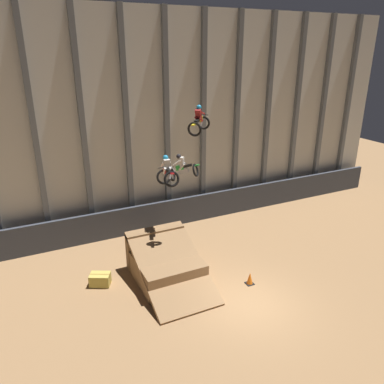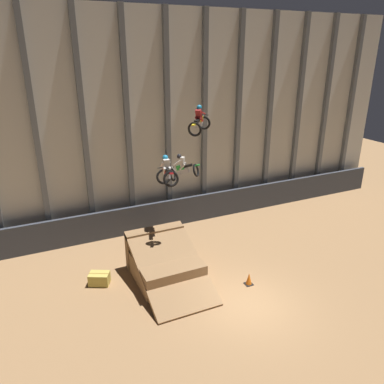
{
  "view_description": "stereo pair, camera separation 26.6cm",
  "coord_description": "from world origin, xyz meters",
  "px_view_note": "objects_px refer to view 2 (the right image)",
  "views": [
    {
      "loc": [
        -7.92,
        -10.71,
        10.13
      ],
      "look_at": [
        -0.21,
        5.32,
        3.31
      ],
      "focal_mm": 35.0,
      "sensor_mm": 36.0,
      "label": 1
    },
    {
      "loc": [
        -7.67,
        -10.82,
        10.13
      ],
      "look_at": [
        -0.21,
        5.32,
        3.31
      ],
      "focal_mm": 35.0,
      "sensor_mm": 36.0,
      "label": 2
    }
  ],
  "objects_px": {
    "dirt_ramp": "(164,263)",
    "rider_bike_center_air": "(183,169)",
    "rider_bike_left_air": "(167,173)",
    "rider_bike_right_air": "(199,122)",
    "traffic_cone_near_ramp": "(249,279)",
    "hay_bale_trackside": "(99,279)"
  },
  "relations": [
    {
      "from": "dirt_ramp",
      "to": "rider_bike_center_air",
      "type": "xyz_separation_m",
      "value": [
        2.55,
        3.53,
        3.31
      ]
    },
    {
      "from": "rider_bike_left_air",
      "to": "rider_bike_right_air",
      "type": "distance_m",
      "value": 3.53
    },
    {
      "from": "rider_bike_left_air",
      "to": "rider_bike_center_air",
      "type": "relative_size",
      "value": 1.02
    },
    {
      "from": "rider_bike_left_air",
      "to": "traffic_cone_near_ramp",
      "type": "bearing_deg",
      "value": -45.72
    },
    {
      "from": "dirt_ramp",
      "to": "rider_bike_left_air",
      "type": "distance_m",
      "value": 4.24
    },
    {
      "from": "dirt_ramp",
      "to": "hay_bale_trackside",
      "type": "relative_size",
      "value": 4.34
    },
    {
      "from": "rider_bike_center_air",
      "to": "hay_bale_trackside",
      "type": "relative_size",
      "value": 1.6
    },
    {
      "from": "rider_bike_right_air",
      "to": "hay_bale_trackside",
      "type": "height_order",
      "value": "rider_bike_right_air"
    },
    {
      "from": "dirt_ramp",
      "to": "rider_bike_center_air",
      "type": "height_order",
      "value": "rider_bike_center_air"
    },
    {
      "from": "rider_bike_right_air",
      "to": "dirt_ramp",
      "type": "bearing_deg",
      "value": -93.26
    },
    {
      "from": "dirt_ramp",
      "to": "rider_bike_left_air",
      "type": "relative_size",
      "value": 2.65
    },
    {
      "from": "rider_bike_center_air",
      "to": "dirt_ramp",
      "type": "bearing_deg",
      "value": -174.01
    },
    {
      "from": "rider_bike_left_air",
      "to": "dirt_ramp",
      "type": "bearing_deg",
      "value": -114.85
    },
    {
      "from": "rider_bike_left_air",
      "to": "hay_bale_trackside",
      "type": "xyz_separation_m",
      "value": [
        -3.6,
        -0.44,
        -4.47
      ]
    },
    {
      "from": "rider_bike_left_air",
      "to": "traffic_cone_near_ramp",
      "type": "height_order",
      "value": "rider_bike_left_air"
    },
    {
      "from": "rider_bike_left_air",
      "to": "hay_bale_trackside",
      "type": "relative_size",
      "value": 1.63
    },
    {
      "from": "rider_bike_center_air",
      "to": "traffic_cone_near_ramp",
      "type": "bearing_deg",
      "value": -131.21
    },
    {
      "from": "dirt_ramp",
      "to": "traffic_cone_near_ramp",
      "type": "height_order",
      "value": "dirt_ramp"
    },
    {
      "from": "rider_bike_center_air",
      "to": "traffic_cone_near_ramp",
      "type": "distance_m",
      "value": 6.94
    },
    {
      "from": "rider_bike_center_air",
      "to": "traffic_cone_near_ramp",
      "type": "height_order",
      "value": "rider_bike_center_air"
    },
    {
      "from": "traffic_cone_near_ramp",
      "to": "hay_bale_trackside",
      "type": "distance_m",
      "value": 6.86
    },
    {
      "from": "traffic_cone_near_ramp",
      "to": "rider_bike_right_air",
      "type": "bearing_deg",
      "value": 91.8
    }
  ]
}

